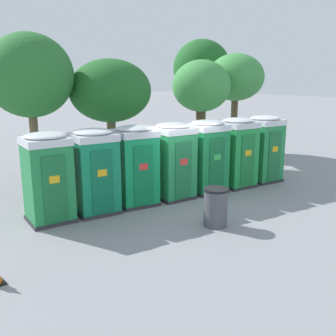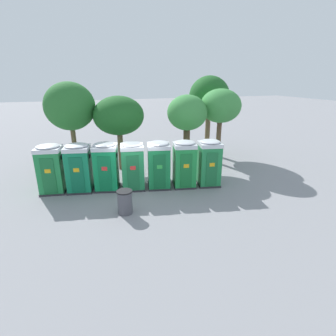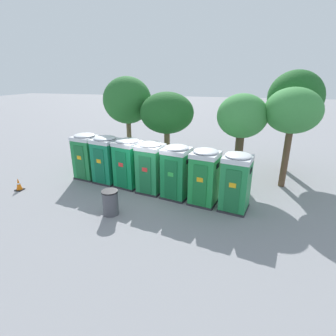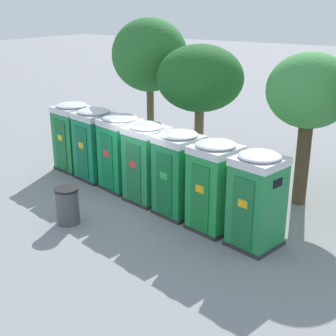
% 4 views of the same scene
% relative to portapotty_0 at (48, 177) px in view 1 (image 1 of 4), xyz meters
% --- Properties ---
extents(ground_plane, '(120.00, 120.00, 0.00)m').
position_rel_portapotty_0_xyz_m(ground_plane, '(4.03, -0.91, -1.28)').
color(ground_plane, gray).
extents(portapotty_0, '(1.40, 1.39, 2.54)m').
position_rel_portapotty_0_xyz_m(portapotty_0, '(0.00, 0.00, 0.00)').
color(portapotty_0, '#2D2D33').
rests_on(portapotty_0, ground).
extents(portapotty_1, '(1.45, 1.42, 2.54)m').
position_rel_portapotty_0_xyz_m(portapotty_1, '(1.35, -0.29, -0.00)').
color(portapotty_1, '#2D2D33').
rests_on(portapotty_1, ground).
extents(portapotty_2, '(1.48, 1.46, 2.54)m').
position_rel_portapotty_0_xyz_m(portapotty_2, '(2.71, -0.52, -0.00)').
color(portapotty_2, '#2D2D33').
rests_on(portapotty_2, ground).
extents(portapotty_3, '(1.38, 1.39, 2.54)m').
position_rel_portapotty_0_xyz_m(portapotty_3, '(4.04, -0.86, 0.00)').
color(portapotty_3, '#2D2D33').
rests_on(portapotty_3, ground).
extents(portapotty_4, '(1.41, 1.43, 2.54)m').
position_rel_portapotty_0_xyz_m(portapotty_4, '(5.39, -1.15, 0.00)').
color(portapotty_4, '#2D2D33').
rests_on(portapotty_4, ground).
extents(portapotty_5, '(1.39, 1.41, 2.54)m').
position_rel_portapotty_0_xyz_m(portapotty_5, '(6.74, -1.43, 0.00)').
color(portapotty_5, '#2D2D33').
rests_on(portapotty_5, ground).
extents(portapotty_6, '(1.38, 1.41, 2.54)m').
position_rel_portapotty_0_xyz_m(portapotty_6, '(8.09, -1.68, 0.00)').
color(portapotty_6, '#2D2D33').
rests_on(portapotty_6, ground).
extents(street_tree_0, '(2.53, 2.53, 4.68)m').
position_rel_portapotty_0_xyz_m(street_tree_0, '(8.13, 1.64, 2.21)').
color(street_tree_0, '#4C3826').
rests_on(street_tree_0, ground).
extents(street_tree_1, '(2.98, 2.98, 5.46)m').
position_rel_portapotty_0_xyz_m(street_tree_1, '(1.18, 3.26, 2.72)').
color(street_tree_1, brown).
rests_on(street_tree_1, ground).
extents(street_tree_2, '(3.10, 3.10, 4.64)m').
position_rel_portapotty_0_xyz_m(street_tree_2, '(3.94, 2.49, 2.15)').
color(street_tree_2, brown).
rests_on(street_tree_2, ground).
extents(street_tree_3, '(2.97, 2.97, 5.81)m').
position_rel_portapotty_0_xyz_m(street_tree_3, '(10.91, 4.14, 3.02)').
color(street_tree_3, brown).
rests_on(street_tree_3, ground).
extents(street_tree_4, '(2.66, 2.66, 5.01)m').
position_rel_portapotty_0_xyz_m(street_tree_4, '(10.45, 1.58, 2.59)').
color(street_tree_4, brown).
rests_on(street_tree_4, ground).
extents(trash_can, '(0.69, 0.69, 1.07)m').
position_rel_portapotty_0_xyz_m(trash_can, '(3.14, -3.46, -0.75)').
color(trash_can, '#4C4C54').
rests_on(trash_can, ground).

